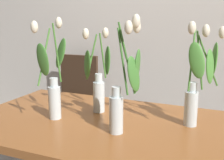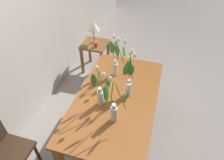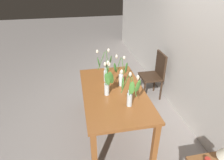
# 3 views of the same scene
# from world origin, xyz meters

# --- Properties ---
(ground_plane) EXTENTS (18.00, 18.00, 0.00)m
(ground_plane) POSITION_xyz_m (0.00, 0.00, 0.00)
(ground_plane) COLOR gray
(room_wall_rear) EXTENTS (9.00, 0.10, 2.70)m
(room_wall_rear) POSITION_xyz_m (0.00, 1.29, 1.35)
(room_wall_rear) COLOR beige
(room_wall_rear) RESTS_ON ground
(dining_table) EXTENTS (1.60, 0.90, 0.74)m
(dining_table) POSITION_xyz_m (0.00, 0.00, 0.65)
(dining_table) COLOR brown
(dining_table) RESTS_ON ground
(tulip_vase_0) EXTENTS (0.13, 0.24, 0.49)m
(tulip_vase_0) POSITION_xyz_m (-0.15, 0.14, 0.91)
(tulip_vase_0) COLOR silver
(tulip_vase_0) RESTS_ON dining_table
(tulip_vase_1) EXTENTS (0.17, 0.25, 0.53)m
(tulip_vase_1) POSITION_xyz_m (0.41, 0.12, 0.95)
(tulip_vase_1) COLOR silver
(tulip_vase_1) RESTS_ON dining_table
(tulip_vase_2) EXTENTS (0.16, 0.15, 0.56)m
(tulip_vase_2) POSITION_xyz_m (0.10, -0.11, 0.95)
(tulip_vase_2) COLOR silver
(tulip_vase_2) RESTS_ON dining_table
(tulip_vase_3) EXTENTS (0.11, 0.25, 0.55)m
(tulip_vase_3) POSITION_xyz_m (-0.32, -0.07, 0.93)
(tulip_vase_3) COLOR silver
(tulip_vase_3) RESTS_ON dining_table
(dining_chair) EXTENTS (0.40, 0.40, 0.93)m
(dining_chair) POSITION_xyz_m (-0.83, 1.00, 0.52)
(dining_chair) COLOR #382619
(dining_chair) RESTS_ON ground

